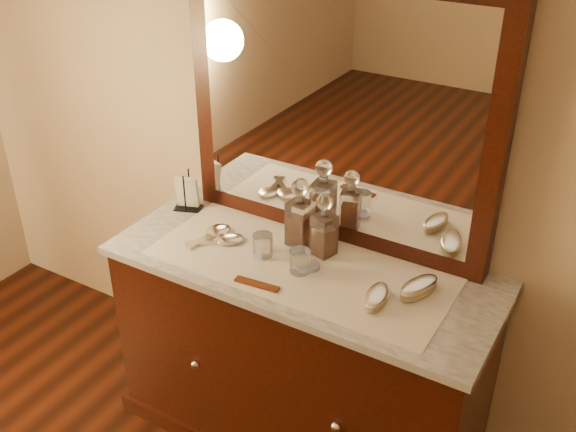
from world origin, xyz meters
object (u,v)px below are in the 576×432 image
object	(u,v)px
comb	(257,284)
dresser_cabinet	(301,356)
decanter_left	(300,219)
brush_far	(419,288)
decanter_right	(324,231)
hand_mirror_outer	(215,232)
hand_mirror_inner	(225,239)
pin_dish	(309,266)
napkin_rack	(187,194)
mirror_frame	(338,113)
brush_near	(376,297)

from	to	relation	value
comb	dresser_cabinet	bearing A→B (deg)	65.93
decanter_left	brush_far	bearing A→B (deg)	-8.38
decanter_left	decanter_right	size ratio (longest dim) A/B	1.10
decanter_left	hand_mirror_outer	xyz separation A→B (m)	(-0.32, -0.11, -0.10)
brush_far	hand_mirror_inner	distance (m)	0.76
dresser_cabinet	decanter_left	size ratio (longest dim) A/B	5.12
dresser_cabinet	hand_mirror_inner	size ratio (longest dim) A/B	6.76
decanter_left	hand_mirror_outer	bearing A→B (deg)	-160.87
dresser_cabinet	decanter_right	bearing A→B (deg)	69.20
pin_dish	hand_mirror_inner	distance (m)	0.36
pin_dish	brush_far	distance (m)	0.40
pin_dish	napkin_rack	world-z (taller)	napkin_rack
brush_far	hand_mirror_inner	world-z (taller)	brush_far
pin_dish	hand_mirror_inner	size ratio (longest dim) A/B	0.36
decanter_right	hand_mirror_outer	bearing A→B (deg)	-167.73
hand_mirror_inner	mirror_frame	bearing A→B (deg)	39.42
dresser_cabinet	hand_mirror_outer	bearing A→B (deg)	179.53
mirror_frame	dresser_cabinet	bearing A→B (deg)	-90.00
comb	napkin_rack	distance (m)	0.63
decanter_right	brush_far	bearing A→B (deg)	-8.32
comb	napkin_rack	bearing A→B (deg)	144.31
decanter_left	hand_mirror_inner	xyz separation A→B (m)	(-0.25, -0.14, -0.10)
brush_near	hand_mirror_outer	xyz separation A→B (m)	(-0.72, 0.08, -0.01)
hand_mirror_outer	mirror_frame	bearing A→B (deg)	31.76
decanter_right	comb	bearing A→B (deg)	-109.27
pin_dish	hand_mirror_inner	xyz separation A→B (m)	(-0.36, -0.01, 0.00)
comb	decanter_right	bearing A→B (deg)	65.18
comb	hand_mirror_inner	xyz separation A→B (m)	(-0.26, 0.17, 0.01)
decanter_right	brush_far	distance (m)	0.40
dresser_cabinet	napkin_rack	size ratio (longest dim) A/B	8.38
hand_mirror_inner	dresser_cabinet	bearing A→B (deg)	4.07
comb	brush_far	distance (m)	0.55
pin_dish	decanter_left	bearing A→B (deg)	131.73
brush_near	pin_dish	bearing A→B (deg)	166.71
decanter_left	napkin_rack	bearing A→B (deg)	179.46
hand_mirror_outer	dresser_cabinet	bearing A→B (deg)	-0.47
napkin_rack	hand_mirror_outer	distance (m)	0.25
decanter_right	brush_near	bearing A→B (deg)	-31.19
napkin_rack	brush_far	distance (m)	1.04
dresser_cabinet	hand_mirror_outer	xyz separation A→B (m)	(-0.39, 0.00, 0.45)
mirror_frame	brush_near	size ratio (longest dim) A/B	7.23
brush_far	mirror_frame	bearing A→B (deg)	154.34
mirror_frame	comb	xyz separation A→B (m)	(-0.07, -0.44, -0.49)
napkin_rack	decanter_left	bearing A→B (deg)	-0.54
dresser_cabinet	hand_mirror_inner	xyz separation A→B (m)	(-0.33, -0.02, 0.45)
dresser_cabinet	brush_far	world-z (taller)	brush_far
mirror_frame	brush_far	distance (m)	0.67
mirror_frame	pin_dish	world-z (taller)	mirror_frame
pin_dish	hand_mirror_inner	bearing A→B (deg)	-178.16
mirror_frame	decanter_right	bearing A→B (deg)	-76.23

